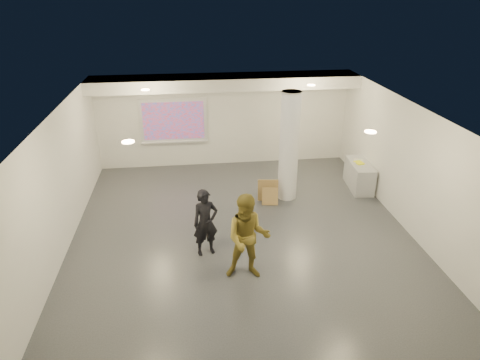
{
  "coord_description": "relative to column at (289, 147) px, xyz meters",
  "views": [
    {
      "loc": [
        -1.15,
        -8.7,
        5.49
      ],
      "look_at": [
        0.0,
        0.4,
        1.25
      ],
      "focal_mm": 32.0,
      "sensor_mm": 36.0,
      "label": 1
    }
  ],
  "objects": [
    {
      "name": "floor",
      "position": [
        -1.5,
        -1.8,
        -1.5
      ],
      "size": [
        8.0,
        9.0,
        0.01
      ],
      "primitive_type": "cube",
      "color": "#35373D",
      "rests_on": "ground"
    },
    {
      "name": "ceiling",
      "position": [
        -1.5,
        -1.8,
        1.5
      ],
      "size": [
        8.0,
        9.0,
        0.01
      ],
      "primitive_type": "cube",
      "color": "white",
      "rests_on": "floor"
    },
    {
      "name": "wall_back",
      "position": [
        -1.5,
        2.7,
        0.0
      ],
      "size": [
        8.0,
        0.01,
        3.0
      ],
      "primitive_type": "cube",
      "color": "silver",
      "rests_on": "floor"
    },
    {
      "name": "wall_front",
      "position": [
        -1.5,
        -6.3,
        0.0
      ],
      "size": [
        8.0,
        0.01,
        3.0
      ],
      "primitive_type": "cube",
      "color": "silver",
      "rests_on": "floor"
    },
    {
      "name": "wall_left",
      "position": [
        -5.5,
        -1.8,
        0.0
      ],
      "size": [
        0.01,
        9.0,
        3.0
      ],
      "primitive_type": "cube",
      "color": "silver",
      "rests_on": "floor"
    },
    {
      "name": "wall_right",
      "position": [
        2.5,
        -1.8,
        0.0
      ],
      "size": [
        0.01,
        9.0,
        3.0
      ],
      "primitive_type": "cube",
      "color": "silver",
      "rests_on": "floor"
    },
    {
      "name": "soffit_band",
      "position": [
        -1.5,
        2.15,
        1.32
      ],
      "size": [
        8.0,
        1.1,
        0.36
      ],
      "primitive_type": "cube",
      "color": "silver",
      "rests_on": "ceiling"
    },
    {
      "name": "downlight_nw",
      "position": [
        -3.7,
        0.7,
        1.48
      ],
      "size": [
        0.22,
        0.22,
        0.02
      ],
      "primitive_type": "cylinder",
      "color": "#FFCC95",
      "rests_on": "ceiling"
    },
    {
      "name": "downlight_ne",
      "position": [
        0.7,
        0.7,
        1.48
      ],
      "size": [
        0.22,
        0.22,
        0.02
      ],
      "primitive_type": "cylinder",
      "color": "#FFCC95",
      "rests_on": "ceiling"
    },
    {
      "name": "downlight_sw",
      "position": [
        -3.7,
        -3.3,
        1.48
      ],
      "size": [
        0.22,
        0.22,
        0.02
      ],
      "primitive_type": "cylinder",
      "color": "#FFCC95",
      "rests_on": "ceiling"
    },
    {
      "name": "downlight_se",
      "position": [
        0.7,
        -3.3,
        1.48
      ],
      "size": [
        0.22,
        0.22,
        0.02
      ],
      "primitive_type": "cylinder",
      "color": "#FFCC95",
      "rests_on": "ceiling"
    },
    {
      "name": "column",
      "position": [
        0.0,
        0.0,
        0.0
      ],
      "size": [
        0.52,
        0.52,
        3.0
      ],
      "primitive_type": "cylinder",
      "color": "white",
      "rests_on": "floor"
    },
    {
      "name": "projection_screen",
      "position": [
        -3.1,
        2.65,
        0.03
      ],
      "size": [
        2.1,
        0.13,
        1.42
      ],
      "color": "silver",
      "rests_on": "wall_back"
    },
    {
      "name": "credenza",
      "position": [
        2.22,
        0.33,
        -1.11
      ],
      "size": [
        0.67,
        1.38,
        0.78
      ],
      "primitive_type": "cube",
      "rotation": [
        0.0,
        0.0,
        -0.09
      ],
      "color": "#A1A3A6",
      "rests_on": "floor"
    },
    {
      "name": "papers_stack",
      "position": [
        2.21,
        0.45,
        -0.71
      ],
      "size": [
        0.37,
        0.41,
        0.02
      ],
      "primitive_type": "cube",
      "rotation": [
        0.0,
        0.0,
        -0.35
      ],
      "color": "silver",
      "rests_on": "credenza"
    },
    {
      "name": "postit_pad",
      "position": [
        2.17,
        0.34,
        -0.71
      ],
      "size": [
        0.25,
        0.31,
        0.03
      ],
      "primitive_type": "cube",
      "rotation": [
        0.0,
        0.0,
        0.16
      ],
      "color": "#E8EC10",
      "rests_on": "credenza"
    },
    {
      "name": "cardboard_back",
      "position": [
        -0.57,
        -0.13,
        -1.19
      ],
      "size": [
        0.57,
        0.16,
        0.61
      ],
      "primitive_type": "cube",
      "rotation": [
        -0.08,
        0.0,
        -0.12
      ],
      "color": "olive",
      "rests_on": "floor"
    },
    {
      "name": "cardboard_front",
      "position": [
        -0.55,
        -0.37,
        -1.27
      ],
      "size": [
        0.46,
        0.25,
        0.46
      ],
      "primitive_type": "cube",
      "rotation": [
        -0.32,
        0.0,
        -0.15
      ],
      "color": "olive",
      "rests_on": "floor"
    },
    {
      "name": "woman",
      "position": [
        -2.39,
        -2.46,
        -0.73
      ],
      "size": [
        0.64,
        0.5,
        1.54
      ],
      "primitive_type": "imported",
      "rotation": [
        0.0,
        0.0,
        0.26
      ],
      "color": "black",
      "rests_on": "floor"
    },
    {
      "name": "man",
      "position": [
        -1.59,
        -3.4,
        -0.58
      ],
      "size": [
        0.98,
        0.82,
        1.84
      ],
      "primitive_type": "imported",
      "rotation": [
        0.0,
        0.0,
        -0.14
      ],
      "color": "olive",
      "rests_on": "floor"
    }
  ]
}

